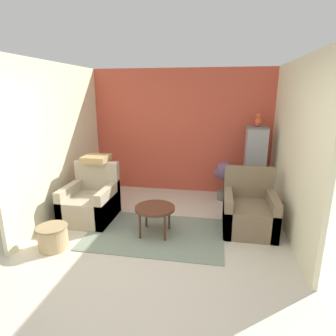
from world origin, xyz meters
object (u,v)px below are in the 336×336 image
armchair_right (249,211)px  potted_plant (224,176)px  coffee_table (155,210)px  parrot (258,120)px  wicker_basket (53,237)px  armchair_left (91,202)px  birdcage (254,167)px

armchair_right → potted_plant: size_ratio=1.20×
coffee_table → parrot: 2.58m
coffee_table → wicker_basket: coffee_table is taller
wicker_basket → coffee_table: bearing=26.3°
armchair_left → parrot: (2.80, 1.28, 1.31)m
armchair_right → wicker_basket: bearing=-158.3°
armchair_right → birdcage: 1.28m
coffee_table → birdcage: size_ratio=0.40×
birdcage → parrot: 0.88m
coffee_table → armchair_left: 1.25m
coffee_table → birdcage: 2.31m
coffee_table → birdcage: bearing=45.4°
birdcage → parrot: parrot is taller
armchair_left → wicker_basket: size_ratio=2.25×
potted_plant → armchair_right: bearing=-73.1°
coffee_table → armchair_right: armchair_right is taller
coffee_table → birdcage: birdcage is taller
parrot → potted_plant: size_ratio=0.32×
birdcage → parrot: bearing=90.0°
birdcage → potted_plant: size_ratio=1.91×
armchair_left → armchair_right: size_ratio=1.00×
armchair_right → parrot: parrot is taller
birdcage → wicker_basket: bearing=-142.0°
coffee_table → armchair_right: bearing=17.1°
parrot → potted_plant: bearing=177.3°
armchair_left → parrot: size_ratio=3.70×
armchair_left → wicker_basket: 1.01m
coffee_table → armchair_right: (1.42, 0.43, -0.10)m
birdcage → coffee_table: bearing=-134.6°
potted_plant → birdcage: bearing=-2.9°
armchair_left → armchair_right: bearing=1.8°
coffee_table → birdcage: (1.60, 1.63, 0.32)m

